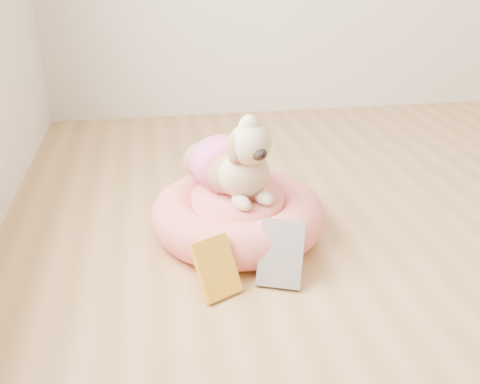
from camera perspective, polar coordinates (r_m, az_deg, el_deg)
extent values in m
cylinder|color=#EE5D62|center=(2.05, -0.24, -3.22)|extent=(0.48, 0.48, 0.10)
torus|color=#EE5D62|center=(2.03, -0.24, -2.35)|extent=(0.66, 0.66, 0.17)
cylinder|color=#EE5D62|center=(2.01, -0.24, -1.34)|extent=(0.35, 0.35, 0.09)
cube|color=yellow|center=(1.70, -2.56, -8.06)|extent=(0.17, 0.16, 0.18)
cube|color=silver|center=(1.76, 4.40, -6.57)|extent=(0.19, 0.19, 0.20)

